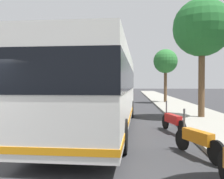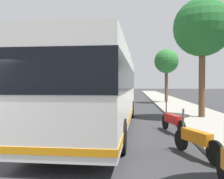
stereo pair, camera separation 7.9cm
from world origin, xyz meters
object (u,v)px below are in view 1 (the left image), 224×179
at_px(motorcycle_far_end, 173,121).
at_px(car_behind_bus, 96,91).
at_px(roadside_tree_mid_block, 202,28).
at_px(roadside_tree_far_block, 165,62).
at_px(coach_bus, 101,87).
at_px(car_far_distant, 127,91).
at_px(motorcycle_nearest_curb, 197,140).
at_px(car_ahead_same_lane, 104,91).

height_order(motorcycle_far_end, car_behind_bus, car_behind_bus).
height_order(roadside_tree_mid_block, roadside_tree_far_block, roadside_tree_mid_block).
bearing_deg(roadside_tree_far_block, coach_bus, 163.04).
height_order(car_behind_bus, roadside_tree_mid_block, roadside_tree_mid_block).
relative_size(car_far_distant, roadside_tree_far_block, 0.72).
bearing_deg(coach_bus, roadside_tree_far_block, -15.62).
relative_size(motorcycle_nearest_curb, car_ahead_same_lane, 0.44).
height_order(motorcycle_nearest_curb, motorcycle_far_end, motorcycle_far_end).
height_order(car_far_distant, car_behind_bus, car_behind_bus).
bearing_deg(roadside_tree_mid_block, car_ahead_same_lane, 15.18).
bearing_deg(motorcycle_far_end, coach_bus, 65.58).
distance_m(car_far_distant, roadside_tree_far_block, 20.72).
distance_m(motorcycle_far_end, car_behind_bus, 35.30).
height_order(motorcycle_nearest_curb, car_ahead_same_lane, car_ahead_same_lane).
relative_size(coach_bus, roadside_tree_far_block, 2.15).
bearing_deg(car_behind_bus, roadside_tree_far_block, 25.50).
relative_size(motorcycle_nearest_curb, car_behind_bus, 0.48).
bearing_deg(car_far_distant, roadside_tree_mid_block, -175.26).
relative_size(car_far_distant, car_ahead_same_lane, 0.89).
distance_m(motorcycle_far_end, car_far_distant, 36.18).
distance_m(coach_bus, roadside_tree_mid_block, 7.14).
bearing_deg(motorcycle_nearest_curb, car_behind_bus, -9.70).
relative_size(motorcycle_nearest_curb, car_far_distant, 0.49).
xyz_separation_m(coach_bus, car_ahead_same_lane, (38.69, 4.27, -1.19)).
bearing_deg(car_ahead_same_lane, coach_bus, 9.76).
bearing_deg(motorcycle_far_end, car_far_distant, -9.61).
xyz_separation_m(car_far_distant, car_behind_bus, (-1.74, 5.46, 0.03)).
height_order(motorcycle_far_end, car_far_distant, car_far_distant).
bearing_deg(motorcycle_nearest_curb, motorcycle_far_end, -20.27).
distance_m(motorcycle_nearest_curb, car_behind_bus, 38.70).
height_order(coach_bus, car_far_distant, coach_bus).
bearing_deg(roadside_tree_far_block, car_behind_bus, 28.78).
bearing_deg(car_ahead_same_lane, motorcycle_far_end, 14.00).
height_order(coach_bus, motorcycle_far_end, coach_bus).
bearing_deg(car_ahead_same_lane, roadside_tree_far_block, 24.86).
bearing_deg(car_behind_bus, car_ahead_same_lane, 166.03).
bearing_deg(car_behind_bus, coach_bus, 5.48).
bearing_deg(coach_bus, motorcycle_nearest_curb, -140.66).
distance_m(car_far_distant, roadside_tree_mid_block, 32.63).
relative_size(coach_bus, car_behind_bus, 2.94).
distance_m(motorcycle_nearest_curb, motorcycle_far_end, 3.47).
distance_m(coach_bus, motorcycle_nearest_curb, 5.29).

